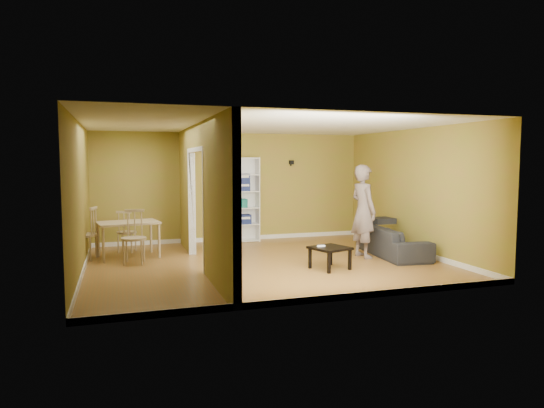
{
  "coord_description": "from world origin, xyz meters",
  "views": [
    {
      "loc": [
        -2.63,
        -8.7,
        1.92
      ],
      "look_at": [
        0.2,
        0.2,
        1.1
      ],
      "focal_mm": 32.0,
      "sensor_mm": 36.0,
      "label": 1
    }
  ],
  "objects": [
    {
      "name": "room_shell",
      "position": [
        0.0,
        0.0,
        1.3
      ],
      "size": [
        6.5,
        6.5,
        6.5
      ],
      "color": "#925F28",
      "rests_on": "ground"
    },
    {
      "name": "partition",
      "position": [
        -1.2,
        0.0,
        1.3
      ],
      "size": [
        0.22,
        5.5,
        2.6
      ],
      "primitive_type": null,
      "color": "olive",
      "rests_on": "ground"
    },
    {
      "name": "wall_speaker",
      "position": [
        1.5,
        2.69,
        1.9
      ],
      "size": [
        0.1,
        0.1,
        0.1
      ],
      "primitive_type": "cube",
      "color": "black",
      "rests_on": "room_shell"
    },
    {
      "name": "sofa",
      "position": [
        2.7,
        -0.1,
        0.39
      ],
      "size": [
        2.1,
        1.06,
        0.77
      ],
      "primitive_type": "imported",
      "rotation": [
        0.0,
        0.0,
        1.47
      ],
      "color": "black",
      "rests_on": "ground"
    },
    {
      "name": "person",
      "position": [
        2.03,
        -0.08,
        1.09
      ],
      "size": [
        0.86,
        0.71,
        2.18
      ],
      "primitive_type": "imported",
      "rotation": [
        0.0,
        0.0,
        1.69
      ],
      "color": "slate",
      "rests_on": "ground"
    },
    {
      "name": "bookshelf",
      "position": [
        0.17,
        2.61,
        1.01
      ],
      "size": [
        0.85,
        0.37,
        2.02
      ],
      "color": "white",
      "rests_on": "ground"
    },
    {
      "name": "paper_box_navy_a",
      "position": [
        0.17,
        2.56,
        0.54
      ],
      "size": [
        0.43,
        0.28,
        0.22
      ],
      "primitive_type": "cube",
      "color": "navy",
      "rests_on": "bookshelf"
    },
    {
      "name": "paper_box_teal",
      "position": [
        0.1,
        2.56,
        0.92
      ],
      "size": [
        0.4,
        0.26,
        0.2
      ],
      "primitive_type": "cube",
      "color": "#217A6F",
      "rests_on": "bookshelf"
    },
    {
      "name": "paper_box_navy_b",
      "position": [
        0.17,
        2.56,
        1.32
      ],
      "size": [
        0.4,
        0.26,
        0.2
      ],
      "primitive_type": "cube",
      "color": "navy",
      "rests_on": "bookshelf"
    },
    {
      "name": "paper_box_navy_c",
      "position": [
        0.16,
        2.56,
        1.53
      ],
      "size": [
        0.41,
        0.27,
        0.21
      ],
      "primitive_type": "cube",
      "color": "navy",
      "rests_on": "bookshelf"
    },
    {
      "name": "coffee_table",
      "position": [
        0.94,
        -0.88,
        0.34
      ],
      "size": [
        0.6,
        0.6,
        0.4
      ],
      "rotation": [
        0.0,
        0.0,
        0.32
      ],
      "color": "black",
      "rests_on": "ground"
    },
    {
      "name": "game_controller",
      "position": [
        0.8,
        -0.81,
        0.42
      ],
      "size": [
        0.15,
        0.04,
        0.03
      ],
      "primitive_type": "cube",
      "color": "white",
      "rests_on": "coffee_table"
    },
    {
      "name": "dining_table",
      "position": [
        -2.46,
        1.31,
        0.65
      ],
      "size": [
        1.16,
        0.77,
        0.72
      ],
      "rotation": [
        0.0,
        0.0,
        0.17
      ],
      "color": "tan",
      "rests_on": "ground"
    },
    {
      "name": "chair_left",
      "position": [
        -3.29,
        1.34,
        0.52
      ],
      "size": [
        0.59,
        0.59,
        1.04
      ],
      "primitive_type": null,
      "rotation": [
        0.0,
        0.0,
        -1.86
      ],
      "color": "tan",
      "rests_on": "ground"
    },
    {
      "name": "chair_near",
      "position": [
        -2.38,
        0.66,
        0.51
      ],
      "size": [
        0.54,
        0.54,
        1.02
      ],
      "primitive_type": null,
      "rotation": [
        0.0,
        0.0,
        -0.17
      ],
      "color": "#DAB58F",
      "rests_on": "ground"
    },
    {
      "name": "chair_far",
      "position": [
        -2.49,
        1.94,
        0.45
      ],
      "size": [
        0.52,
        0.52,
        0.9
      ],
      "primitive_type": null,
      "rotation": [
        0.0,
        0.0,
        2.81
      ],
      "color": "tan",
      "rests_on": "ground"
    }
  ]
}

